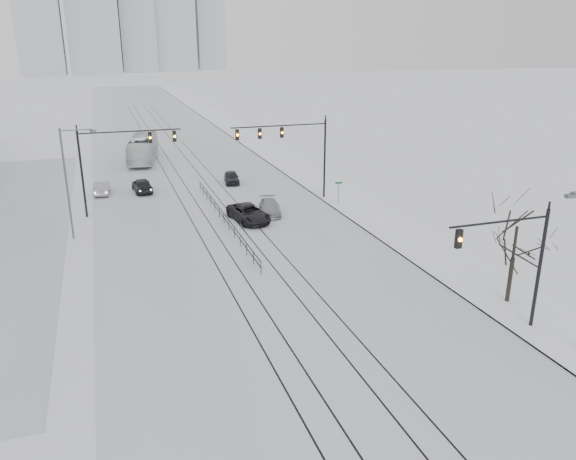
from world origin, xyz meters
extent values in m
plane|color=silver|center=(0.00, 0.00, 0.00)|extent=(500.00, 500.00, 0.00)
cube|color=silver|center=(0.00, 60.00, 0.01)|extent=(22.00, 260.00, 0.02)
cube|color=white|center=(13.50, 60.00, 0.08)|extent=(5.00, 260.00, 0.16)
cube|color=gray|center=(11.05, 60.00, 0.06)|extent=(0.10, 260.00, 0.12)
cube|color=black|center=(-2.60, 40.00, 0.02)|extent=(0.10, 180.00, 0.01)
cube|color=black|center=(-1.20, 40.00, 0.02)|extent=(0.10, 180.00, 0.01)
cube|color=black|center=(1.20, 40.00, 0.02)|extent=(0.10, 180.00, 0.01)
cube|color=black|center=(2.60, 40.00, 0.02)|extent=(0.10, 180.00, 0.01)
cube|color=#A7ABB8|center=(-30.00, 260.00, 27.50)|extent=(18.00, 18.00, 55.00)
cube|color=#A7ABB8|center=(12.00, 276.00, 24.00)|extent=(16.00, 16.00, 48.00)
cube|color=#A7ABB8|center=(30.00, 284.00, 32.00)|extent=(20.00, 20.00, 64.00)
cube|color=#A7ABB8|center=(50.00, 292.00, 20.00)|extent=(14.00, 14.00, 40.00)
cylinder|color=black|center=(12.40, 6.00, 3.50)|extent=(0.20, 0.20, 7.00)
cylinder|color=black|center=(9.40, 6.00, 6.60)|extent=(6.00, 0.12, 0.12)
cube|color=black|center=(7.00, 6.00, 5.95)|extent=(0.32, 0.24, 1.00)
sphere|color=orange|center=(7.00, 5.86, 5.95)|extent=(0.22, 0.22, 0.22)
cylinder|color=black|center=(11.50, 35.00, 4.00)|extent=(0.20, 0.20, 8.00)
cylinder|color=black|center=(6.75, 35.00, 7.60)|extent=(9.50, 0.12, 0.12)
cube|color=black|center=(2.60, 35.00, 6.95)|extent=(0.32, 0.24, 1.00)
sphere|color=orange|center=(2.60, 34.86, 6.95)|extent=(0.22, 0.22, 0.22)
cube|color=black|center=(4.80, 35.00, 6.95)|extent=(0.32, 0.24, 1.00)
sphere|color=orange|center=(4.80, 34.86, 6.95)|extent=(0.22, 0.22, 0.22)
cube|color=black|center=(7.00, 35.00, 6.95)|extent=(0.32, 0.24, 1.00)
sphere|color=orange|center=(7.00, 34.86, 6.95)|extent=(0.22, 0.22, 0.22)
cylinder|color=black|center=(-11.50, 36.00, 4.00)|extent=(0.20, 0.20, 8.00)
cylinder|color=black|center=(-7.00, 36.00, 7.60)|extent=(9.00, 0.12, 0.12)
cube|color=black|center=(-3.10, 36.00, 6.95)|extent=(0.32, 0.24, 1.00)
sphere|color=orange|center=(-3.10, 35.86, 6.95)|extent=(0.22, 0.22, 0.22)
cube|color=black|center=(-5.30, 36.00, 6.95)|extent=(0.32, 0.24, 1.00)
sphere|color=orange|center=(-5.30, 35.86, 6.95)|extent=(0.22, 0.22, 0.22)
cube|color=#595B60|center=(10.60, 3.00, 8.65)|extent=(0.50, 0.25, 0.18)
cylinder|color=#595B60|center=(-12.50, 30.00, 4.50)|extent=(0.16, 0.16, 9.00)
cylinder|color=#595B60|center=(-11.30, 30.00, 8.80)|extent=(2.40, 0.10, 0.10)
cube|color=#595B60|center=(-10.10, 30.00, 8.65)|extent=(0.50, 0.25, 0.18)
cylinder|color=black|center=(13.20, 9.00, 1.50)|extent=(0.26, 0.26, 3.00)
cylinder|color=black|center=(13.20, 9.00, 3.75)|extent=(0.18, 0.18, 2.50)
cube|color=black|center=(0.00, 30.00, 0.95)|extent=(0.06, 24.00, 0.06)
cube|color=black|center=(0.00, 30.00, 0.55)|extent=(0.06, 24.00, 0.06)
cylinder|color=#595B60|center=(11.80, 32.00, 1.20)|extent=(0.06, 0.06, 2.40)
cube|color=#0C4C19|center=(11.80, 32.00, 2.30)|extent=(0.70, 0.04, 0.18)
imported|color=black|center=(-5.93, 43.35, 0.75)|extent=(2.13, 4.55, 1.50)
imported|color=#999AA0|center=(-10.00, 43.81, 0.68)|extent=(1.74, 4.22, 1.36)
imported|color=black|center=(2.24, 29.95, 0.75)|extent=(3.34, 5.71, 1.49)
imported|color=#93949A|center=(4.67, 31.45, 0.64)|extent=(2.56, 4.65, 1.27)
imported|color=black|center=(3.98, 44.14, 0.67)|extent=(2.14, 4.11, 1.33)
imported|color=silver|center=(-4.43, 59.67, 1.72)|extent=(5.05, 12.66, 3.44)
camera|label=1|loc=(-9.53, -16.43, 15.46)|focal=35.00mm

